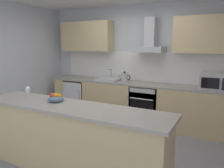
{
  "coord_description": "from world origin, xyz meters",
  "views": [
    {
      "loc": [
        1.78,
        -3.05,
        1.75
      ],
      "look_at": [
        -0.01,
        0.35,
        1.05
      ],
      "focal_mm": 36.22,
      "sensor_mm": 36.0,
      "label": 1
    }
  ],
  "objects_px": {
    "sink": "(109,79)",
    "fruit_bowl": "(56,98)",
    "refrigerator": "(79,96)",
    "kettle": "(125,77)",
    "range_hood": "(150,41)",
    "microwave": "(214,82)",
    "wine_glass": "(28,90)",
    "oven": "(146,104)"
  },
  "relations": [
    {
      "from": "refrigerator",
      "to": "kettle",
      "type": "height_order",
      "value": "kettle"
    },
    {
      "from": "oven",
      "to": "wine_glass",
      "type": "height_order",
      "value": "wine_glass"
    },
    {
      "from": "kettle",
      "to": "wine_glass",
      "type": "height_order",
      "value": "kettle"
    },
    {
      "from": "kettle",
      "to": "fruit_bowl",
      "type": "height_order",
      "value": "kettle"
    },
    {
      "from": "kettle",
      "to": "range_hood",
      "type": "distance_m",
      "value": 0.95
    },
    {
      "from": "refrigerator",
      "to": "sink",
      "type": "relative_size",
      "value": 1.7
    },
    {
      "from": "refrigerator",
      "to": "microwave",
      "type": "bearing_deg",
      "value": -0.47
    },
    {
      "from": "oven",
      "to": "range_hood",
      "type": "bearing_deg",
      "value": 90.0
    },
    {
      "from": "oven",
      "to": "refrigerator",
      "type": "height_order",
      "value": "oven"
    },
    {
      "from": "range_hood",
      "to": "microwave",
      "type": "bearing_deg",
      "value": -6.86
    },
    {
      "from": "sink",
      "to": "range_hood",
      "type": "relative_size",
      "value": 0.69
    },
    {
      "from": "sink",
      "to": "kettle",
      "type": "relative_size",
      "value": 1.73
    },
    {
      "from": "oven",
      "to": "microwave",
      "type": "bearing_deg",
      "value": -1.22
    },
    {
      "from": "refrigerator",
      "to": "wine_glass",
      "type": "distance_m",
      "value": 2.4
    },
    {
      "from": "microwave",
      "to": "sink",
      "type": "height_order",
      "value": "microwave"
    },
    {
      "from": "range_hood",
      "to": "fruit_bowl",
      "type": "relative_size",
      "value": 3.27
    },
    {
      "from": "sink",
      "to": "fruit_bowl",
      "type": "height_order",
      "value": "sink"
    },
    {
      "from": "microwave",
      "to": "kettle",
      "type": "distance_m",
      "value": 1.82
    },
    {
      "from": "oven",
      "to": "range_hood",
      "type": "distance_m",
      "value": 1.33
    },
    {
      "from": "oven",
      "to": "microwave",
      "type": "height_order",
      "value": "microwave"
    },
    {
      "from": "oven",
      "to": "wine_glass",
      "type": "distance_m",
      "value": 2.53
    },
    {
      "from": "refrigerator",
      "to": "fruit_bowl",
      "type": "height_order",
      "value": "fruit_bowl"
    },
    {
      "from": "fruit_bowl",
      "to": "microwave",
      "type": "bearing_deg",
      "value": 48.54
    },
    {
      "from": "fruit_bowl",
      "to": "kettle",
      "type": "bearing_deg",
      "value": 87.92
    },
    {
      "from": "microwave",
      "to": "sink",
      "type": "bearing_deg",
      "value": 179.01
    },
    {
      "from": "refrigerator",
      "to": "sink",
      "type": "height_order",
      "value": "sink"
    },
    {
      "from": "fruit_bowl",
      "to": "range_hood",
      "type": "bearing_deg",
      "value": 75.75
    },
    {
      "from": "kettle",
      "to": "range_hood",
      "type": "relative_size",
      "value": 0.4
    },
    {
      "from": "fruit_bowl",
      "to": "sink",
      "type": "bearing_deg",
      "value": 99.08
    },
    {
      "from": "refrigerator",
      "to": "kettle",
      "type": "distance_m",
      "value": 1.4
    },
    {
      "from": "kettle",
      "to": "refrigerator",
      "type": "bearing_deg",
      "value": 178.6
    },
    {
      "from": "sink",
      "to": "range_hood",
      "type": "distance_m",
      "value": 1.27
    },
    {
      "from": "kettle",
      "to": "oven",
      "type": "bearing_deg",
      "value": 3.81
    },
    {
      "from": "microwave",
      "to": "kettle",
      "type": "height_order",
      "value": "microwave"
    },
    {
      "from": "refrigerator",
      "to": "range_hood",
      "type": "distance_m",
      "value": 2.24
    },
    {
      "from": "sink",
      "to": "kettle",
      "type": "height_order",
      "value": "sink"
    },
    {
      "from": "microwave",
      "to": "wine_glass",
      "type": "xyz_separation_m",
      "value": [
        -2.39,
        -2.18,
        0.01
      ]
    },
    {
      "from": "sink",
      "to": "wine_glass",
      "type": "xyz_separation_m",
      "value": [
        -0.15,
        -2.22,
        0.14
      ]
    },
    {
      "from": "sink",
      "to": "kettle",
      "type": "xyz_separation_m",
      "value": [
        0.43,
        -0.04,
        0.08
      ]
    },
    {
      "from": "refrigerator",
      "to": "range_hood",
      "type": "relative_size",
      "value": 1.18
    },
    {
      "from": "fruit_bowl",
      "to": "refrigerator",
      "type": "bearing_deg",
      "value": 118.84
    },
    {
      "from": "refrigerator",
      "to": "microwave",
      "type": "height_order",
      "value": "microwave"
    }
  ]
}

